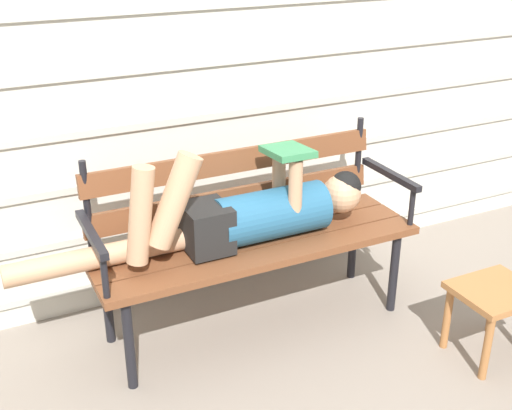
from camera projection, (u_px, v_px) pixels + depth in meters
ground_plane at (268, 339)px, 3.16m from camera, size 12.00×12.00×0.00m
house_siding at (208, 61)px, 3.21m from camera, size 5.09×0.08×2.42m
park_bench at (250, 226)px, 3.12m from camera, size 1.56×0.49×0.91m
reclining_person at (245, 214)px, 2.99m from camera, size 1.69×0.26×0.52m
footstool at (494, 302)px, 2.94m from camera, size 0.36×0.32×0.35m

